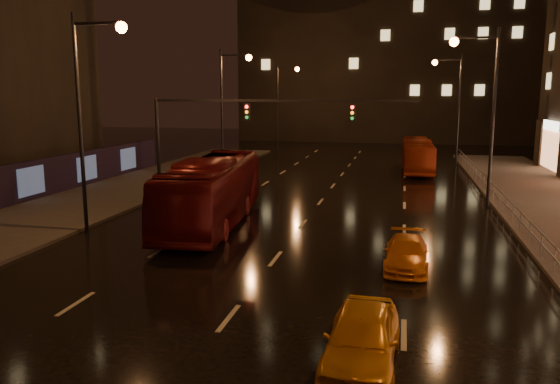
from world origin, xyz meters
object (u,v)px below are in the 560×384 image
bus_red (212,191)px  taxi_far (406,253)px  taxi_near (362,338)px  bus_curb (417,156)px

bus_red → taxi_far: (9.49, -5.05, -1.11)m
bus_red → taxi_near: bus_red is taller
bus_red → bus_curb: 24.16m
bus_curb → taxi_far: bearing=-93.4°
bus_red → bus_curb: (10.42, 21.80, -0.30)m
bus_red → taxi_near: 15.61m
bus_red → taxi_near: bearing=-63.2°
taxi_far → bus_curb: bearing=89.2°
bus_curb → bus_red: bearing=-117.0°
bus_curb → taxi_far: (-0.94, -26.85, -0.81)m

